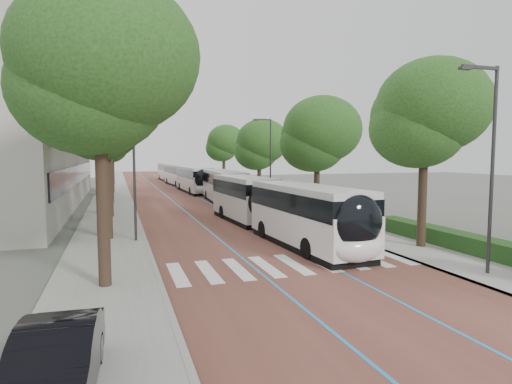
# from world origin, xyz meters

# --- Properties ---
(ground) EXTENTS (160.00, 160.00, 0.00)m
(ground) POSITION_xyz_m (0.00, 0.00, 0.00)
(ground) COLOR #51544C
(ground) RESTS_ON ground
(road) EXTENTS (11.00, 140.00, 0.02)m
(road) POSITION_xyz_m (0.00, 40.00, 0.01)
(road) COLOR brown
(road) RESTS_ON ground
(sidewalk_left) EXTENTS (4.00, 140.00, 0.12)m
(sidewalk_left) POSITION_xyz_m (-7.50, 40.00, 0.06)
(sidewalk_left) COLOR gray
(sidewalk_left) RESTS_ON ground
(sidewalk_right) EXTENTS (4.00, 140.00, 0.12)m
(sidewalk_right) POSITION_xyz_m (7.50, 40.00, 0.06)
(sidewalk_right) COLOR gray
(sidewalk_right) RESTS_ON ground
(kerb_left) EXTENTS (0.20, 140.00, 0.14)m
(kerb_left) POSITION_xyz_m (-5.60, 40.00, 0.06)
(kerb_left) COLOR gray
(kerb_left) RESTS_ON ground
(kerb_right) EXTENTS (0.20, 140.00, 0.14)m
(kerb_right) POSITION_xyz_m (5.60, 40.00, 0.06)
(kerb_right) COLOR gray
(kerb_right) RESTS_ON ground
(zebra_crossing) EXTENTS (10.55, 3.60, 0.01)m
(zebra_crossing) POSITION_xyz_m (0.20, 1.00, 0.03)
(zebra_crossing) COLOR silver
(zebra_crossing) RESTS_ON ground
(lane_line_left) EXTENTS (0.12, 126.00, 0.01)m
(lane_line_left) POSITION_xyz_m (-1.60, 40.00, 0.02)
(lane_line_left) COLOR #2883CC
(lane_line_left) RESTS_ON road
(lane_line_right) EXTENTS (0.12, 126.00, 0.01)m
(lane_line_right) POSITION_xyz_m (1.60, 40.00, 0.02)
(lane_line_right) COLOR #2883CC
(lane_line_right) RESTS_ON road
(hedge) EXTENTS (1.20, 14.00, 0.80)m
(hedge) POSITION_xyz_m (9.10, 0.00, 0.52)
(hedge) COLOR #173A14
(hedge) RESTS_ON sidewalk_right
(streetlight_near) EXTENTS (1.82, 0.20, 8.00)m
(streetlight_near) POSITION_xyz_m (6.62, -3.00, 4.82)
(streetlight_near) COLOR #2F2F31
(streetlight_near) RESTS_ON sidewalk_right
(streetlight_far) EXTENTS (1.82, 0.20, 8.00)m
(streetlight_far) POSITION_xyz_m (6.62, 22.00, 4.82)
(streetlight_far) COLOR #2F2F31
(streetlight_far) RESTS_ON sidewalk_right
(lamp_post_left) EXTENTS (0.14, 0.14, 8.00)m
(lamp_post_left) POSITION_xyz_m (-6.10, 8.00, 4.12)
(lamp_post_left) COLOR #2F2F31
(lamp_post_left) RESTS_ON sidewalk_left
(trees_left) EXTENTS (6.29, 60.72, 10.18)m
(trees_left) POSITION_xyz_m (-7.50, 21.83, 7.14)
(trees_left) COLOR black
(trees_left) RESTS_ON ground
(trees_right) EXTENTS (6.02, 47.44, 8.97)m
(trees_right) POSITION_xyz_m (7.70, 20.84, 6.11)
(trees_right) COLOR black
(trees_right) RESTS_ON ground
(lead_bus) EXTENTS (3.51, 18.51, 3.20)m
(lead_bus) POSITION_xyz_m (2.01, 7.85, 1.63)
(lead_bus) COLOR black
(lead_bus) RESTS_ON ground
(bus_queued_0) EXTENTS (3.26, 12.53, 3.20)m
(bus_queued_0) POSITION_xyz_m (2.94, 24.39, 1.62)
(bus_queued_0) COLOR silver
(bus_queued_0) RESTS_ON ground
(bus_queued_1) EXTENTS (2.85, 12.46, 3.20)m
(bus_queued_1) POSITION_xyz_m (2.35, 37.65, 1.62)
(bus_queued_1) COLOR silver
(bus_queued_1) RESTS_ON ground
(bus_queued_2) EXTENTS (3.26, 12.53, 3.20)m
(bus_queued_2) POSITION_xyz_m (2.26, 50.37, 1.62)
(bus_queued_2) COLOR silver
(bus_queued_2) RESTS_ON ground
(bus_queued_3) EXTENTS (2.91, 12.47, 3.20)m
(bus_queued_3) POSITION_xyz_m (2.13, 63.23, 1.62)
(bus_queued_3) COLOR silver
(bus_queued_3) RESTS_ON ground
(parked_car) EXTENTS (1.71, 4.32, 1.40)m
(parked_car) POSITION_xyz_m (-8.23, -7.25, 0.82)
(parked_car) COLOR black
(parked_car) RESTS_ON sidewalk_left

